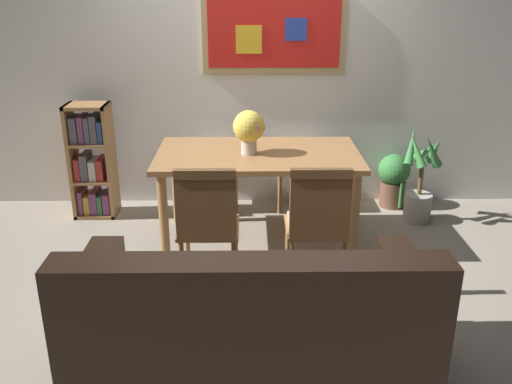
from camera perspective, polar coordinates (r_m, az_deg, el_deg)
name	(u,v)px	position (r m, az deg, el deg)	size (l,w,h in m)	color
ground_plane	(259,272)	(4.06, 0.32, -8.20)	(12.00, 12.00, 0.00)	gray
wall_back_with_painting	(257,61)	(5.03, 0.08, 13.31)	(5.20, 0.14, 2.60)	silver
dining_table	(259,164)	(4.28, 0.26, 2.89)	(1.55, 0.89, 0.74)	#9E7042
dining_chair_far_left	(217,149)	(5.08, -4.01, 4.48)	(0.40, 0.41, 0.91)	#9E7042
dining_chair_near_right	(318,218)	(3.61, 6.35, -2.70)	(0.40, 0.41, 0.91)	#9E7042
dining_chair_far_right	(297,148)	(5.09, 4.27, 4.50)	(0.40, 0.41, 0.91)	#9E7042
dining_chair_near_left	(208,219)	(3.59, -5.01, -2.79)	(0.40, 0.41, 0.91)	#9E7042
leather_couch	(251,328)	(2.92, -0.55, -13.86)	(1.80, 0.84, 0.84)	black
bookshelf	(92,163)	(5.04, -16.51, 2.90)	(0.36, 0.28, 1.00)	#9E7042
potted_ivy	(394,178)	(5.24, 13.97, 1.39)	(0.29, 0.29, 0.50)	brown
potted_palm	(420,185)	(4.95, 16.52, 0.74)	(0.35, 0.35, 0.83)	#B2ADA3
flower_vase	(249,128)	(4.17, -0.73, 6.55)	(0.24, 0.24, 0.33)	beige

